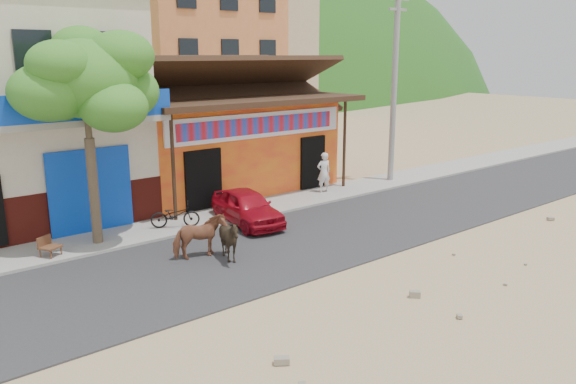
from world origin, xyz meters
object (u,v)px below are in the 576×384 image
Objects in this scene: tree at (89,138)px; cafe_chair_right at (49,238)px; cow_tan at (199,237)px; red_car at (247,207)px; pedestrian at (324,172)px; cow_dark at (230,239)px; utility_pole at (394,85)px; scooter at (175,215)px.

tree is 6.02× the size of cafe_chair_right.
cow_tan is 3.29m from red_car.
cow_dark is at bearing 43.00° from pedestrian.
pedestrian is (-3.70, 0.18, -3.22)m from utility_pole.
pedestrian is 1.56× the size of cafe_chair_right.
utility_pole reaches higher than tree.
pedestrian is at bearing 88.31° from cow_dark.
tree is 12.84m from utility_pole.
utility_pole is 11.68m from cow_dark.
cow_dark is 0.76× the size of pedestrian.
pedestrian is at bearing -57.71° from cow_tan.
utility_pole is 2.43× the size of red_car.
scooter is at bearing 146.60° from cow_dark.
cow_dark is at bearing -160.93° from utility_pole.
cafe_chair_right is (-3.80, -0.19, 0.10)m from scooter.
tree reaches higher than pedestrian.
cafe_chair_right is (-3.66, 3.12, -0.01)m from cow_dark.
pedestrian is (9.10, 0.38, -2.22)m from tree.
utility_pole is at bearing -169.06° from pedestrian.
cafe_chair_right is at bearing -178.66° from red_car.
cow_dark is (-10.54, -3.64, -3.49)m from utility_pole.
cow_tan is 0.90× the size of pedestrian.
utility_pole is at bearing -27.09° from cafe_chair_right.
cow_dark is 0.36× the size of red_car.
tree is 1.83× the size of red_car.
red_car is 4.80m from pedestrian.
cow_tan is 0.43× the size of red_car.
cafe_chair_right is at bearing -161.32° from cow_dark.
cow_tan is at bearing -139.67° from red_car.
tree is 0.75× the size of utility_pole.
tree is 5.27m from red_car.
cow_tan reaches higher than red_car.
red_car is 2.20× the size of scooter.
tree is 4.01× the size of scooter.
red_car is (2.77, 1.77, -0.03)m from cow_tan.
cow_tan is at bearing -57.79° from tree.
cow_tan is at bearing -164.99° from utility_pole.
pedestrian is at bearing -25.35° from cafe_chair_right.
pedestrian is at bearing 2.41° from tree.
cafe_chair_right is at bearing -166.88° from tree.
red_car is 5.95m from cafe_chair_right.
scooter is at bearing -178.16° from utility_pole.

